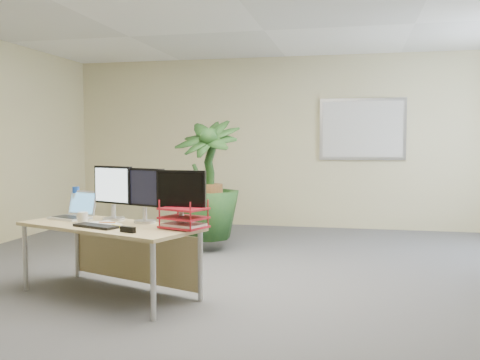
% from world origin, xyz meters
% --- Properties ---
extents(floor, '(8.00, 8.00, 0.00)m').
position_xyz_m(floor, '(0.00, 0.00, 0.00)').
color(floor, '#4D4E53').
rests_on(floor, ground).
extents(back_wall, '(7.00, 0.04, 2.70)m').
position_xyz_m(back_wall, '(0.00, 4.00, 1.35)').
color(back_wall, beige).
rests_on(back_wall, floor).
extents(whiteboard, '(1.30, 0.04, 0.95)m').
position_xyz_m(whiteboard, '(1.20, 3.97, 1.55)').
color(whiteboard, '#B1B2B6').
rests_on(whiteboard, back_wall).
extents(desk, '(1.78, 1.22, 0.63)m').
position_xyz_m(desk, '(-0.95, -0.14, 0.50)').
color(desk, tan).
rests_on(desk, floor).
extents(floor_plant, '(1.00, 1.00, 1.50)m').
position_xyz_m(floor_plant, '(-0.70, 1.89, 0.75)').
color(floor_plant, '#153A19').
rests_on(floor_plant, floor).
extents(monitor_left, '(0.43, 0.20, 0.50)m').
position_xyz_m(monitor_left, '(-1.07, 0.05, 0.92)').
color(monitor_left, '#B5B5BA').
rests_on(monitor_left, desk).
extents(monitor_right, '(0.42, 0.20, 0.49)m').
position_xyz_m(monitor_right, '(-0.72, -0.06, 0.91)').
color(monitor_right, '#B5B5BA').
rests_on(monitor_right, desk).
extents(monitor_dark, '(0.43, 0.20, 0.48)m').
position_xyz_m(monitor_dark, '(-0.32, -0.23, 0.91)').
color(monitor_dark, '#B5B5BA').
rests_on(monitor_dark, desk).
extents(laptop, '(0.44, 0.41, 0.25)m').
position_xyz_m(laptop, '(-1.48, 0.08, 0.69)').
color(laptop, silver).
rests_on(laptop, desk).
extents(keyboard, '(0.44, 0.27, 0.02)m').
position_xyz_m(keyboard, '(-1.02, -0.40, 0.64)').
color(keyboard, black).
rests_on(keyboard, desk).
extents(coffee_mug, '(0.13, 0.09, 0.10)m').
position_xyz_m(coffee_mug, '(-1.25, -0.19, 0.68)').
color(coffee_mug, white).
rests_on(coffee_mug, desk).
extents(spiral_notebook, '(0.38, 0.37, 0.01)m').
position_xyz_m(spiral_notebook, '(-1.03, -0.24, 0.64)').
color(spiral_notebook, white).
rests_on(spiral_notebook, desk).
extents(orange_pen, '(0.15, 0.02, 0.01)m').
position_xyz_m(orange_pen, '(-1.00, -0.21, 0.65)').
color(orange_pen, '#CA5D16').
rests_on(orange_pen, spiral_notebook).
extents(yellow_highlighter, '(0.11, 0.09, 0.02)m').
position_xyz_m(yellow_highlighter, '(-0.86, -0.33, 0.64)').
color(yellow_highlighter, yellow).
rests_on(yellow_highlighter, desk).
extents(water_bottle, '(0.07, 0.07, 0.28)m').
position_xyz_m(water_bottle, '(-1.55, 0.24, 0.77)').
color(water_bottle, white).
rests_on(water_bottle, desk).
extents(letter_tray, '(0.43, 0.38, 0.17)m').
position_xyz_m(letter_tray, '(-0.27, -0.30, 0.71)').
color(letter_tray, '#AA1523').
rests_on(letter_tray, desk).
extents(stapler, '(0.15, 0.08, 0.05)m').
position_xyz_m(stapler, '(-0.65, -0.57, 0.65)').
color(stapler, black).
rests_on(stapler, desk).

